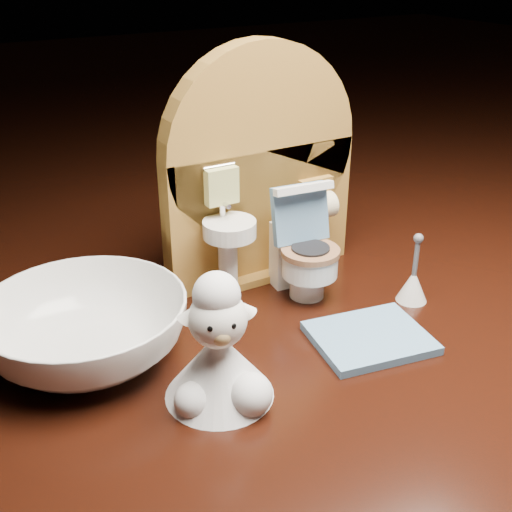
{
  "coord_description": "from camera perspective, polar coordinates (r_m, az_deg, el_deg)",
  "views": [
    {
      "loc": [
        -0.19,
        -0.26,
        0.2
      ],
      "look_at": [
        -0.04,
        0.01,
        0.05
      ],
      "focal_mm": 45.0,
      "sensor_mm": 36.0,
      "label": 1
    }
  ],
  "objects": [
    {
      "name": "backdrop_panel",
      "position": [
        0.4,
        0.32,
        6.83
      ],
      "size": [
        0.13,
        0.05,
        0.15
      ],
      "color": "#A1712D",
      "rests_on": "ground"
    },
    {
      "name": "toy_toilet",
      "position": [
        0.4,
        4.2,
        0.19
      ],
      "size": [
        0.04,
        0.05,
        0.07
      ],
      "rotation": [
        0.0,
        0.0,
        -0.1
      ],
      "color": "white",
      "rests_on": "ground"
    },
    {
      "name": "bath_mat",
      "position": [
        0.36,
        10.08,
        -7.17
      ],
      "size": [
        0.07,
        0.06,
        0.0
      ],
      "primitive_type": "cube",
      "rotation": [
        0.0,
        0.0,
        -0.17
      ],
      "color": "#5C88AF",
      "rests_on": "ground"
    },
    {
      "name": "toilet_brush",
      "position": [
        0.4,
        13.78,
        -2.37
      ],
      "size": [
        0.02,
        0.02,
        0.05
      ],
      "color": "white",
      "rests_on": "ground"
    },
    {
      "name": "plush_lamb",
      "position": [
        0.31,
        -3.26,
        -8.87
      ],
      "size": [
        0.05,
        0.05,
        0.07
      ],
      "rotation": [
        0.0,
        0.0,
        -0.31
      ],
      "color": "white",
      "rests_on": "ground"
    },
    {
      "name": "ceramic_bowl",
      "position": [
        0.35,
        -14.87,
        -6.31
      ],
      "size": [
        0.13,
        0.13,
        0.03
      ],
      "primitive_type": "imported",
      "rotation": [
        0.0,
        0.0,
        0.26
      ],
      "color": "white",
      "rests_on": "ground"
    }
  ]
}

